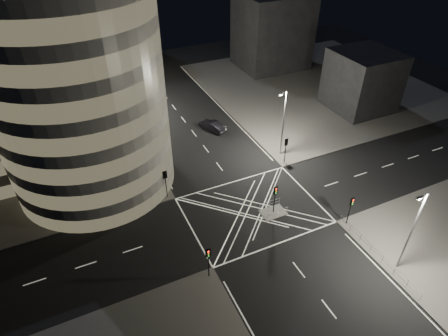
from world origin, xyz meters
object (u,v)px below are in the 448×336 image
traffic_signal_fl (165,179)px  traffic_signal_nl (208,258)px  street_lamp_left_far (117,88)px  street_lamp_right_near (412,230)px  traffic_signal_fr (286,146)px  central_island (273,212)px  traffic_signal_nr (351,206)px  street_lamp_left_near (146,142)px  sedan (212,126)px  traffic_signal_island (275,195)px  street_lamp_right_far (283,122)px

traffic_signal_fl → traffic_signal_nl: same height
street_lamp_left_far → street_lamp_right_near: 47.88m
traffic_signal_fr → street_lamp_left_far: bearing=128.2°
central_island → street_lamp_left_far: size_ratio=0.30×
traffic_signal_fl → traffic_signal_nr: (17.60, -13.60, 0.00)m
street_lamp_left_far → street_lamp_right_near: same height
traffic_signal_fl → traffic_signal_fr: 17.60m
street_lamp_left_near → central_island: bearing=-49.7°
central_island → street_lamp_left_near: street_lamp_left_near is taller
street_lamp_left_far → sedan: 16.92m
traffic_signal_fr → central_island: bearing=-129.3°
street_lamp_right_near → traffic_signal_nr: bearing=95.0°
traffic_signal_fr → traffic_signal_island: same height
traffic_signal_nl → central_island: bearing=26.1°
street_lamp_right_far → street_lamp_right_near: bearing=-90.0°
traffic_signal_fl → street_lamp_left_far: size_ratio=0.40×
street_lamp_right_far → traffic_signal_nr: bearing=-92.3°
traffic_signal_fl → traffic_signal_fr: size_ratio=1.00×
traffic_signal_island → street_lamp_right_near: size_ratio=0.40×
traffic_signal_island → street_lamp_right_far: size_ratio=0.40×
street_lamp_left_far → traffic_signal_fr: bearing=-51.8°
traffic_signal_fl → street_lamp_left_near: bearing=97.0°
street_lamp_left_near → street_lamp_left_far: size_ratio=1.00×
traffic_signal_fl → sedan: 17.69m
traffic_signal_fr → traffic_signal_nr: size_ratio=1.00×
central_island → street_lamp_left_far: (-11.44, 31.50, 5.47)m
street_lamp_left_far → street_lamp_right_far: same height
central_island → traffic_signal_fl: traffic_signal_fl is taller
central_island → street_lamp_right_far: size_ratio=0.30×
street_lamp_left_far → traffic_signal_nl: bearing=-89.0°
street_lamp_left_near → street_lamp_left_far: 18.00m
traffic_signal_fr → sedan: size_ratio=0.82×
traffic_signal_nr → sedan: bearing=102.1°
central_island → traffic_signal_fl: bearing=142.5°
traffic_signal_fl → street_lamp_left_far: street_lamp_left_far is taller
traffic_signal_nl → traffic_signal_nr: bearing=0.0°
street_lamp_left_far → sedan: size_ratio=2.05×
traffic_signal_island → sedan: bearing=87.0°
traffic_signal_fr → street_lamp_right_far: size_ratio=0.40×
central_island → traffic_signal_fl: 13.91m
traffic_signal_nr → traffic_signal_island: 8.62m
traffic_signal_nl → street_lamp_right_far: 24.27m
street_lamp_right_far → street_lamp_left_near: bearing=171.0°
traffic_signal_island → traffic_signal_fr: bearing=50.7°
traffic_signal_fr → street_lamp_left_near: bearing=164.1°
traffic_signal_nr → traffic_signal_nl: bearing=180.0°
traffic_signal_fl → sedan: (11.93, 12.90, -2.11)m
street_lamp_left_far → traffic_signal_fl: bearing=-88.4°
street_lamp_right_near → street_lamp_right_far: bearing=90.0°
traffic_signal_fr → street_lamp_right_far: street_lamp_right_far is taller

